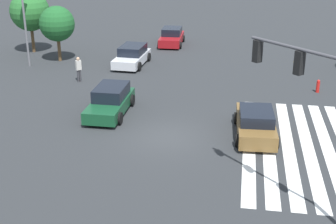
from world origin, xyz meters
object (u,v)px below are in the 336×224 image
(car_4, at_px, (132,56))
(tree_corner_c, at_px, (30,11))
(car_2, at_px, (110,101))
(car_3, at_px, (172,37))
(tree_corner_b, at_px, (57,24))
(car_1, at_px, (256,123))
(pedestrian, at_px, (79,68))
(fire_hydrant, at_px, (318,86))

(car_4, relative_size, tree_corner_c, 0.91)
(car_2, bearing_deg, car_3, 177.12)
(tree_corner_b, bearing_deg, car_1, -128.17)
(tree_corner_c, bearing_deg, car_2, -140.37)
(car_4, xyz_separation_m, tree_corner_b, (0.18, 6.04, 2.27))
(car_2, xyz_separation_m, tree_corner_b, (10.31, 7.18, 2.26))
(pedestrian, xyz_separation_m, tree_corner_b, (4.96, 3.39, 2.00))
(car_3, xyz_separation_m, tree_corner_b, (-6.96, 8.04, 2.30))
(fire_hydrant, bearing_deg, car_4, 71.97)
(tree_corner_b, xyz_separation_m, tree_corner_c, (2.36, 3.31, 0.49))
(pedestrian, distance_m, fire_hydrant, 16.17)
(car_4, bearing_deg, car_1, 41.15)
(pedestrian, height_order, tree_corner_c, tree_corner_c)
(car_1, relative_size, tree_corner_c, 0.93)
(fire_hydrant, bearing_deg, car_2, 114.88)
(tree_corner_c, bearing_deg, car_3, -67.91)
(tree_corner_b, relative_size, tree_corner_c, 0.85)
(car_1, height_order, tree_corner_c, tree_corner_c)
(car_4, xyz_separation_m, tree_corner_c, (2.54, 9.35, 2.77))
(tree_corner_c, bearing_deg, car_1, -127.71)
(car_2, height_order, car_3, car_2)
(car_2, xyz_separation_m, car_3, (17.27, -0.85, -0.04))
(car_3, xyz_separation_m, fire_hydrant, (-11.54, -11.51, -0.27))
(car_3, distance_m, tree_corner_b, 10.88)
(car_2, distance_m, tree_corner_b, 12.77)
(car_1, bearing_deg, tree_corner_b, 48.68)
(car_2, distance_m, car_3, 17.29)
(car_4, xyz_separation_m, fire_hydrant, (-4.40, -13.50, -0.29))
(car_2, bearing_deg, car_1, 77.40)
(car_4, height_order, tree_corner_c, tree_corner_c)
(car_1, bearing_deg, pedestrian, 56.06)
(car_1, xyz_separation_m, pedestrian, (7.19, 12.06, 0.30))
(car_2, xyz_separation_m, tree_corner_c, (12.67, 10.49, 2.75))
(car_2, height_order, car_4, car_2)
(car_1, xyz_separation_m, tree_corner_c, (14.51, 18.76, 2.80))
(car_2, relative_size, fire_hydrant, 5.46)
(tree_corner_b, bearing_deg, fire_hydrant, -103.19)
(car_3, distance_m, tree_corner_c, 12.55)
(car_3, xyz_separation_m, car_4, (-7.14, 2.00, 0.02))
(tree_corner_c, bearing_deg, fire_hydrant, -106.89)
(car_3, distance_m, pedestrian, 12.79)
(car_1, relative_size, fire_hydrant, 5.57)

